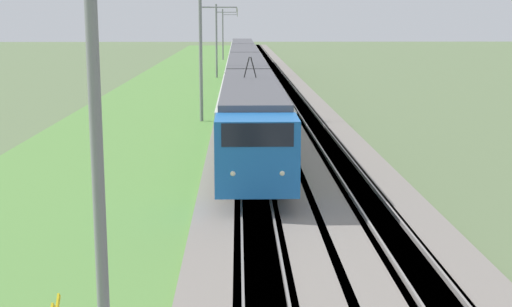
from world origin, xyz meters
The scene contains 10 objects.
ballast_main centered at (50.00, 0.00, 0.15)m, with size 240.00×4.40×0.30m.
ballast_adjacent centered at (50.00, -4.13, 0.15)m, with size 240.00×4.40×0.30m.
track_main centered at (50.00, 0.00, 0.16)m, with size 240.00×1.57×0.45m.
track_adjacent centered at (50.00, -4.13, 0.16)m, with size 240.00×1.57×0.45m.
grass_verge centered at (50.00, 5.84, 0.06)m, with size 240.00×13.54×0.12m.
passenger_train centered at (57.53, 0.00, 2.30)m, with size 84.26×2.99×4.94m.
catenary_mast_near centered at (4.33, 3.02, 4.53)m, with size 0.22×2.56×8.77m.
catenary_mast_mid centered at (39.45, 3.01, 4.39)m, with size 0.22×2.56×8.49m.
catenary_mast_far centered at (74.57, 3.01, 4.35)m, with size 0.22×2.56×8.42m.
catenary_mast_distant centered at (109.69, 3.01, 4.27)m, with size 0.22×2.56×8.27m.
Camera 1 is at (-7.81, 0.63, 6.95)m, focal length 50.00 mm.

